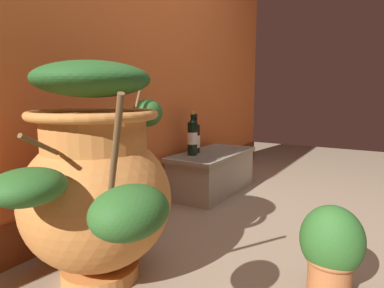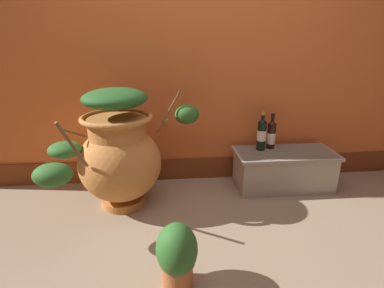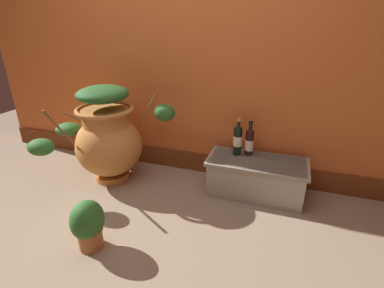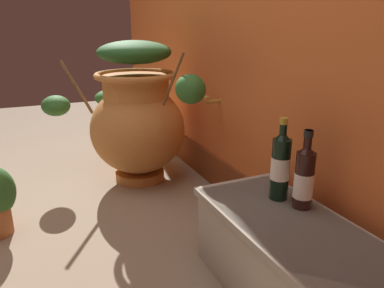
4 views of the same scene
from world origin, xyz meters
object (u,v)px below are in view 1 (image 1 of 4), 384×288
Objects in this scene: wine_bottle_left at (192,136)px; potted_shrub at (331,249)px; wine_bottle_middle at (195,137)px; terracotta_urn at (97,180)px.

wine_bottle_left is 0.92× the size of potted_shrub.
wine_bottle_left reaches higher than wine_bottle_middle.
wine_bottle_left is at bearing 54.85° from potted_shrub.
wine_bottle_middle is (0.10, 0.03, -0.02)m from wine_bottle_left.
wine_bottle_left is 1.36m from potted_shrub.
potted_shrub is (0.38, -0.84, -0.24)m from terracotta_urn.
potted_shrub is (-0.77, -1.09, -0.28)m from wine_bottle_left.
potted_shrub is (-0.87, -1.12, -0.26)m from wine_bottle_middle.
terracotta_urn reaches higher than wine_bottle_middle.
wine_bottle_middle reaches higher than potted_shrub.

